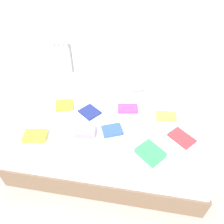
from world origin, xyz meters
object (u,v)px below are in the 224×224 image
textbook_lime (166,116)px  textbook_navy (90,112)px  textbook_purple (128,109)px  textbook_green (150,153)px  bed (111,129)px  textbook_white (145,129)px  radiator (57,58)px  textbook_pink (85,132)px  textbook_yellow (35,136)px  textbook_blue (112,130)px  textbook_orange (65,105)px  textbook_red (182,138)px  pillow (130,82)px

textbook_lime → textbook_navy: textbook_lime is taller
textbook_purple → textbook_green: size_ratio=0.95×
bed → textbook_white: bearing=-25.3°
radiator → textbook_pink: size_ratio=2.83×
textbook_yellow → textbook_purple: bearing=22.9°
textbook_purple → textbook_lime: bearing=-17.4°
textbook_pink → textbook_blue: bearing=8.2°
textbook_blue → textbook_white: size_ratio=0.80×
textbook_orange → textbook_navy: (0.31, -0.06, -0.01)m
textbook_purple → textbook_red: size_ratio=0.93×
bed → pillow: size_ratio=4.15×
textbook_yellow → textbook_white: bearing=4.6°
pillow → textbook_pink: size_ratio=2.28×
pillow → textbook_blue: size_ratio=2.49×
textbook_pink → textbook_green: 0.66m
bed → radiator: radiator is taller
textbook_purple → textbook_yellow: (-0.84, -0.55, 0.00)m
bed → textbook_pink: 0.48m
textbook_red → textbook_white: size_ratio=0.97×
radiator → textbook_yellow: size_ratio=2.76×
bed → textbook_navy: (-0.24, -0.02, 0.26)m
radiator → textbook_navy: (0.84, -1.22, 0.08)m
bed → textbook_lime: size_ratio=9.45×
textbook_orange → textbook_blue: size_ratio=1.00×
textbook_blue → textbook_navy: bearing=117.8°
bed → textbook_yellow: size_ratio=9.21×
textbook_red → textbook_yellow: 1.42m
textbook_orange → radiator: bearing=96.3°
textbook_purple → textbook_red: 0.65m
textbook_yellow → radiator: bearing=93.2°
textbook_navy → textbook_yellow: textbook_yellow is taller
textbook_purple → radiator: bearing=129.4°
pillow → textbook_white: 0.74m
textbook_lime → textbook_blue: bearing=-155.9°
pillow → textbook_lime: bearing=-48.7°
textbook_lime → textbook_blue: (-0.53, -0.29, -0.01)m
bed → textbook_orange: 0.61m
textbook_pink → textbook_white: 0.61m
textbook_pink → textbook_green: size_ratio=0.93×
textbook_white → textbook_green: bearing=-74.4°
textbook_green → textbook_pink: bearing=-151.9°
textbook_pink → radiator: bearing=110.6°
radiator → textbook_green: radiator is taller
textbook_navy → textbook_white: size_ratio=0.85×
textbook_orange → textbook_pink: textbook_pink is taller
textbook_lime → textbook_red: size_ratio=0.90×
textbook_green → textbook_navy: bearing=-173.2°
textbook_blue → textbook_yellow: (-0.72, -0.21, 0.01)m
pillow → textbook_blue: pillow is taller
textbook_orange → textbook_green: textbook_green is taller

